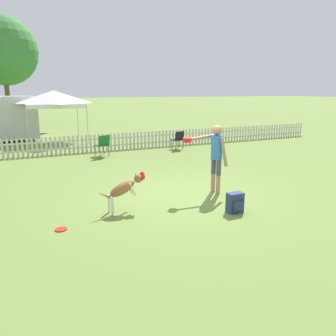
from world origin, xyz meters
The scene contains 11 objects.
ground_plane centered at (0.00, 0.00, 0.00)m, with size 240.00×240.00×0.00m, color olive.
handler_person centered at (0.65, -0.18, 1.08)m, with size 1.04×0.55×1.71m.
leaping_dog centered at (-1.78, -0.46, 0.52)m, with size 1.10×0.33×0.81m.
frisbee_near_handler centered at (-3.17, -0.92, 0.01)m, with size 0.21×0.21×0.02m.
frisbee_near_dog centered at (1.09, -0.66, 0.01)m, with size 0.21×0.21×0.02m.
backpack_on_grass centered at (0.32, -1.52, 0.21)m, with size 0.34×0.24×0.42m.
picket_fence centered at (0.00, 6.88, 0.37)m, with size 22.18×0.04×0.73m.
folding_chair_blue_left centered at (2.68, 5.90, 0.48)m, with size 0.49×0.51×0.81m.
folding_chair_center centered at (-0.74, 5.68, 0.51)m, with size 0.59×0.60×0.85m.
canopy_tent_secondary centered at (-1.93, 10.55, 2.12)m, with size 2.73×2.73×2.54m.
tree_left_grove centered at (-4.10, 19.51, 5.19)m, with size 4.67×4.67×7.54m.
Camera 1 is at (-3.75, -6.90, 2.53)m, focal length 35.00 mm.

